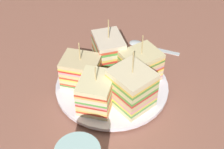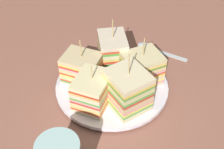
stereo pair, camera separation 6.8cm
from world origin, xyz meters
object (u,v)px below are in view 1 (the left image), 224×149
at_px(chip_pile, 117,81).
at_px(sandwich_wedge_4, 131,88).
at_px(plate, 112,86).
at_px(sandwich_wedge_2, 81,71).
at_px(spoon, 142,45).
at_px(sandwich_wedge_0, 140,66).
at_px(sandwich_wedge_1, 109,52).
at_px(sandwich_wedge_3, 96,92).

bearing_deg(chip_pile, sandwich_wedge_4, 118.98).
height_order(plate, sandwich_wedge_2, sandwich_wedge_2).
xyz_separation_m(sandwich_wedge_4, spoon, (-0.04, -0.21, -0.05)).
relative_size(plate, sandwich_wedge_0, 2.15).
relative_size(sandwich_wedge_4, spoon, 1.02).
distance_m(sandwich_wedge_2, spoon, 0.22).
relative_size(sandwich_wedge_0, spoon, 0.88).
relative_size(sandwich_wedge_1, sandwich_wedge_3, 1.25).
bearing_deg(spoon, plate, 84.90).
height_order(plate, sandwich_wedge_4, sandwich_wedge_4).
bearing_deg(sandwich_wedge_0, chip_pile, -6.38).
xyz_separation_m(sandwich_wedge_0, sandwich_wedge_2, (0.13, 0.01, -0.00)).
distance_m(sandwich_wedge_4, chip_pile, 0.07).
height_order(plate, chip_pile, chip_pile).
distance_m(sandwich_wedge_1, sandwich_wedge_2, 0.08).
relative_size(plate, chip_pile, 3.56).
distance_m(sandwich_wedge_2, chip_pile, 0.08).
bearing_deg(sandwich_wedge_4, sandwich_wedge_3, 53.68).
xyz_separation_m(plate, sandwich_wedge_2, (0.07, -0.01, 0.04)).
xyz_separation_m(sandwich_wedge_0, spoon, (-0.02, -0.14, -0.05)).
xyz_separation_m(plate, chip_pile, (-0.01, 0.00, 0.02)).
xyz_separation_m(sandwich_wedge_1, sandwich_wedge_3, (0.03, 0.12, -0.01)).
bearing_deg(spoon, sandwich_wedge_2, 67.77).
relative_size(sandwich_wedge_0, sandwich_wedge_3, 1.15).
bearing_deg(sandwich_wedge_1, spoon, 121.73).
distance_m(chip_pile, spoon, 0.18).
distance_m(sandwich_wedge_3, spoon, 0.25).
bearing_deg(sandwich_wedge_3, sandwich_wedge_0, -35.49).
height_order(sandwich_wedge_3, spoon, sandwich_wedge_3).
relative_size(sandwich_wedge_0, sandwich_wedge_1, 0.92).
bearing_deg(plate, sandwich_wedge_4, 124.86).
height_order(sandwich_wedge_3, sandwich_wedge_4, sandwich_wedge_4).
distance_m(plate, sandwich_wedge_1, 0.08).
bearing_deg(sandwich_wedge_2, sandwich_wedge_3, -47.86).
bearing_deg(sandwich_wedge_1, sandwich_wedge_0, 42.06).
xyz_separation_m(plate, spoon, (-0.08, -0.16, -0.00)).
xyz_separation_m(sandwich_wedge_0, sandwich_wedge_1, (0.07, -0.04, 0.00)).
bearing_deg(sandwich_wedge_0, sandwich_wedge_3, 8.10).
xyz_separation_m(sandwich_wedge_3, spoon, (-0.11, -0.22, -0.05)).
bearing_deg(sandwich_wedge_0, sandwich_wedge_2, -25.48).
height_order(sandwich_wedge_2, sandwich_wedge_3, sandwich_wedge_2).
xyz_separation_m(sandwich_wedge_0, chip_pile, (0.05, 0.03, -0.02)).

